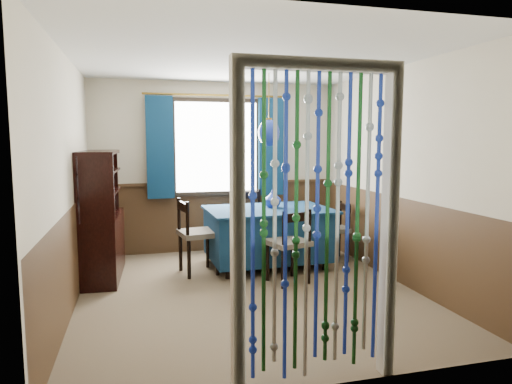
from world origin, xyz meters
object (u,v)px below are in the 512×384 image
object	(u,v)px
chair_right	(335,229)
bowl_shelf	(104,191)
chair_left	(196,234)
pendant_lamp	(269,133)
chair_near	(289,244)
vase_sideboard	(107,205)
dining_table	(268,233)
sideboard	(102,233)
vase_table	(273,199)
chair_far	(249,220)

from	to	relation	value
chair_right	bowl_shelf	distance (m)	3.09
chair_left	pendant_lamp	bearing A→B (deg)	85.61
chair_near	pendant_lamp	size ratio (longest dim) A/B	0.95
chair_left	vase_sideboard	world-z (taller)	chair_left
dining_table	sideboard	xyz separation A→B (m)	(-2.08, 0.03, 0.10)
pendant_lamp	dining_table	bearing A→B (deg)	33.69
vase_table	vase_sideboard	bearing A→B (deg)	174.60
chair_left	vase_table	xyz separation A→B (m)	(1.04, 0.17, 0.38)
dining_table	vase_sideboard	size ratio (longest dim) A/B	9.98
chair_right	sideboard	size ratio (longest dim) A/B	0.52
sideboard	vase_sideboard	distance (m)	0.39
sideboard	bowl_shelf	distance (m)	0.60
dining_table	pendant_lamp	distance (m)	1.31
chair_far	bowl_shelf	distance (m)	2.26
chair_far	sideboard	distance (m)	2.13
dining_table	vase_table	size ratio (longest dim) A/B	7.57
dining_table	vase_table	xyz separation A→B (m)	(0.08, 0.08, 0.43)
vase_table	bowl_shelf	xyz separation A→B (m)	(-2.10, -0.32, 0.20)
sideboard	dining_table	bearing A→B (deg)	2.25
bowl_shelf	chair_near	bearing A→B (deg)	-13.92
chair_near	bowl_shelf	distance (m)	2.20
chair_far	pendant_lamp	distance (m)	1.47
vase_sideboard	chair_left	bearing A→B (deg)	-19.11
sideboard	pendant_lamp	distance (m)	2.41
chair_left	sideboard	xyz separation A→B (m)	(-1.12, 0.12, 0.05)
chair_far	vase_table	xyz separation A→B (m)	(0.15, -0.67, 0.39)
dining_table	vase_sideboard	distance (m)	2.08
chair_near	bowl_shelf	xyz separation A→B (m)	(-2.06, 0.51, 0.61)
chair_right	vase_table	bearing A→B (deg)	93.08
dining_table	vase_sideboard	bearing A→B (deg)	170.41
sideboard	vase_sideboard	xyz separation A→B (m)	(0.06, 0.25, 0.30)
chair_near	chair_left	xyz separation A→B (m)	(-1.00, 0.66, 0.03)
chair_right	vase_sideboard	size ratio (longest dim) A/B	4.92
vase_sideboard	chair_far	bearing A→B (deg)	13.58
chair_left	vase_table	distance (m)	1.12
chair_far	chair_right	bearing A→B (deg)	149.19
chair_far	bowl_shelf	size ratio (longest dim) A/B	3.94
vase_table	vase_sideboard	distance (m)	2.11
chair_right	bowl_shelf	size ratio (longest dim) A/B	3.43
chair_far	bowl_shelf	xyz separation A→B (m)	(-1.95, -0.99, 0.59)
dining_table	pendant_lamp	xyz separation A→B (m)	(-0.00, -0.00, 1.31)
chair_far	bowl_shelf	world-z (taller)	bowl_shelf
chair_far	vase_sideboard	world-z (taller)	vase_sideboard
dining_table	bowl_shelf	xyz separation A→B (m)	(-2.02, -0.24, 0.63)
chair_left	chair_right	xyz separation A→B (m)	(1.95, 0.16, -0.07)
sideboard	vase_table	world-z (taller)	sideboard
chair_far	vase_sideboard	bearing A→B (deg)	15.20
sideboard	vase_sideboard	bearing A→B (deg)	79.43
chair_far	vase_table	bearing A→B (deg)	104.53
chair_near	chair_right	xyz separation A→B (m)	(0.95, 0.82, -0.04)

